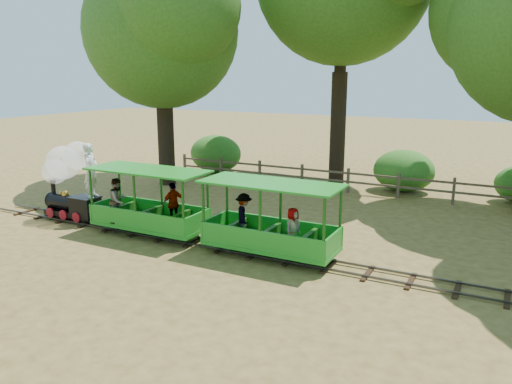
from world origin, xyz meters
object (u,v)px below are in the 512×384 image
at_px(locomotive, 69,174).
at_px(fence, 373,181).
at_px(carriage_rear, 267,227).
at_px(carriage_front, 146,208).

bearing_deg(locomotive, fence, 45.26).
height_order(locomotive, carriage_rear, locomotive).
height_order(carriage_rear, fence, carriage_rear).
height_order(locomotive, fence, locomotive).
xyz_separation_m(carriage_rear, fence, (0.71, 7.98, -0.21)).
bearing_deg(fence, carriage_front, -120.01).
bearing_deg(carriage_rear, carriage_front, -179.00).
relative_size(locomotive, carriage_front, 0.73).
xyz_separation_m(locomotive, fence, (7.85, 7.92, -0.94)).
relative_size(carriage_front, carriage_rear, 1.00).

